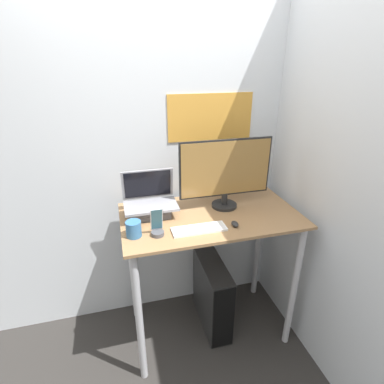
% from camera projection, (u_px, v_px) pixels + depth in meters
% --- Properties ---
extents(ground_plane, '(12.00, 12.00, 0.00)m').
position_uv_depth(ground_plane, '(221.00, 363.00, 2.15)').
color(ground_plane, '#2D2B28').
extents(wall_back, '(6.00, 0.06, 2.60)m').
position_uv_depth(wall_back, '(194.00, 159.00, 2.29)').
color(wall_back, silver).
rests_on(wall_back, ground_plane).
extents(wall_side_right, '(0.05, 6.00, 2.60)m').
position_uv_depth(wall_side_right, '(338.00, 188.00, 1.79)').
color(wall_side_right, silver).
rests_on(wall_side_right, ground_plane).
extents(desk, '(1.20, 0.67, 1.04)m').
position_uv_depth(desk, '(210.00, 240.00, 2.10)').
color(desk, '#936D47').
rests_on(desk, ground_plane).
extents(laptop, '(0.35, 0.24, 0.29)m').
position_uv_depth(laptop, '(150.00, 205.00, 1.98)').
color(laptop, '#4C4C51').
rests_on(laptop, desk).
extents(monitor, '(0.65, 0.18, 0.49)m').
position_uv_depth(monitor, '(226.00, 173.00, 2.03)').
color(monitor, black).
rests_on(monitor, desk).
extents(keyboard, '(0.34, 0.11, 0.02)m').
position_uv_depth(keyboard, '(199.00, 229.00, 1.83)').
color(keyboard, white).
rests_on(keyboard, desk).
extents(mouse, '(0.04, 0.07, 0.03)m').
position_uv_depth(mouse, '(235.00, 224.00, 1.87)').
color(mouse, '#262626').
rests_on(mouse, desk).
extents(cell_phone, '(0.08, 0.08, 0.18)m').
position_uv_depth(cell_phone, '(157.00, 228.00, 1.77)').
color(cell_phone, '#4C4C51').
rests_on(cell_phone, desk).
extents(computer_tower, '(0.17, 0.52, 0.57)m').
position_uv_depth(computer_tower, '(212.00, 294.00, 2.39)').
color(computer_tower, black).
rests_on(computer_tower, ground_plane).
extents(mug, '(0.09, 0.09, 0.10)m').
position_uv_depth(mug, '(134.00, 229.00, 1.75)').
color(mug, '#336699').
rests_on(mug, desk).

